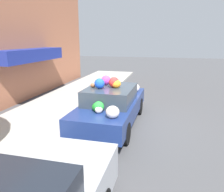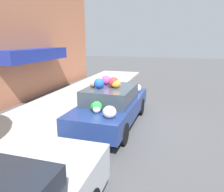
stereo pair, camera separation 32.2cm
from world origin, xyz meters
The scene contains 4 objects.
ground_plane centered at (0.00, 0.00, 0.00)m, with size 60.00×60.00×0.00m, color #4C4C4F.
sidewalk_curb centered at (0.00, 2.70, 0.05)m, with size 24.00×3.20×0.10m.
fire_hydrant centered at (2.86, 1.78, 0.45)m, with size 0.20×0.20×0.70m.
art_car centered at (-0.02, 0.02, 0.74)m, with size 4.33×1.76×1.70m.
Camera 1 is at (-6.91, -1.71, 2.87)m, focal length 35.00 mm.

